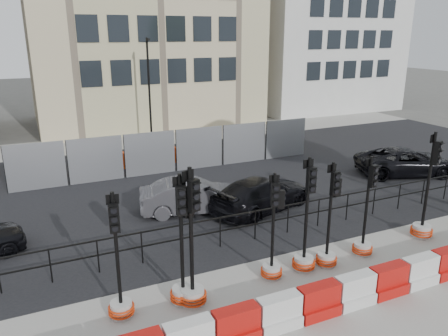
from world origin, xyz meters
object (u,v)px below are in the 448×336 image
traffic_signal_h (424,217)px  traffic_signal_d (272,254)px  traffic_signal_a (120,293)px  car_c (262,194)px

traffic_signal_h → traffic_signal_d: bearing=161.7°
traffic_signal_a → traffic_signal_h: 9.59m
traffic_signal_h → car_c: 5.44m
traffic_signal_a → traffic_signal_d: 4.00m
traffic_signal_a → traffic_signal_h: (9.59, 0.12, 0.08)m
car_c → traffic_signal_a: bearing=107.2°
traffic_signal_d → car_c: traffic_signal_d is taller
traffic_signal_a → traffic_signal_d: (4.00, 0.01, 0.07)m
traffic_signal_a → car_c: size_ratio=0.67×
traffic_signal_d → car_c: bearing=80.4°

